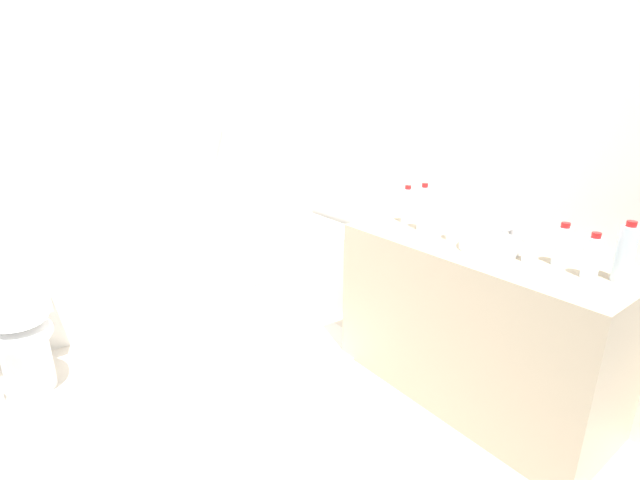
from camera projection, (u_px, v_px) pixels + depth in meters
name	position (u px, v px, depth m)	size (l,w,h in m)	color
ground_plane	(207.00, 437.00, 2.12)	(4.16, 4.16, 0.00)	beige
wall_back_tiled	(100.00, 142.00, 2.75)	(3.56, 0.10, 2.54)	silver
wall_right_mirror	(447.00, 143.00, 2.66)	(0.10, 3.01, 2.54)	silver
bathtub	(246.00, 278.00, 3.14)	(1.63, 0.77, 1.37)	white
toilet	(19.00, 329.00, 2.39)	(0.37, 0.52, 0.68)	white
vanity_counter	(473.00, 322.00, 2.33)	(0.60, 1.39, 0.84)	tan
sink_basin	(490.00, 244.00, 2.13)	(0.28, 0.28, 0.05)	white
sink_faucet	(510.00, 236.00, 2.23)	(0.10, 0.15, 0.08)	#9F9FA4
water_bottle_0	(423.00, 208.00, 2.41)	(0.06, 0.06, 0.26)	silver
water_bottle_1	(407.00, 205.00, 2.56)	(0.06, 0.06, 0.22)	silver
water_bottle_2	(592.00, 257.00, 1.80)	(0.06, 0.06, 0.19)	silver
water_bottle_3	(562.00, 245.00, 1.93)	(0.07, 0.07, 0.19)	silver
water_bottle_4	(625.00, 253.00, 1.75)	(0.07, 0.07, 0.25)	silver
drinking_glass_0	(530.00, 253.00, 1.98)	(0.07, 0.07, 0.08)	white
drinking_glass_1	(453.00, 230.00, 2.27)	(0.07, 0.07, 0.10)	white
soap_dish	(441.00, 232.00, 2.39)	(0.09, 0.06, 0.02)	white
bath_mat	(315.00, 351.00, 2.82)	(0.64, 0.44, 0.01)	white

